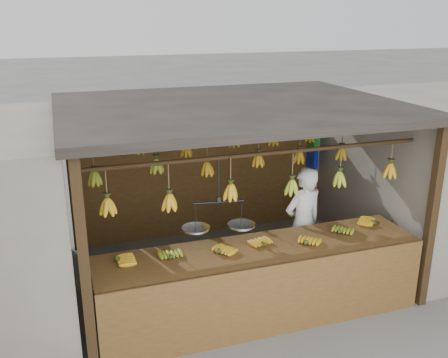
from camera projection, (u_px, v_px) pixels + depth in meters
name	position (u px, v px, depth m)	size (l,w,h in m)	color
ground	(231.00, 273.00, 7.03)	(80.00, 80.00, 0.00)	#5B5B57
stall	(223.00, 131.00, 6.71)	(4.30, 3.30, 2.40)	black
counter	(265.00, 268.00, 5.69)	(3.82, 0.87, 0.96)	#563A19
hanging_bananas	(232.00, 163.00, 6.53)	(3.63, 2.23, 0.39)	#CA9215
balance_scale	(219.00, 224.00, 5.60)	(0.82, 0.38, 0.82)	black
vendor	(303.00, 224.00, 6.68)	(0.58, 0.38, 1.59)	white
bag_bundles	(312.00, 167.00, 8.53)	(0.08, 0.26, 1.33)	#199926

